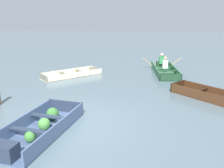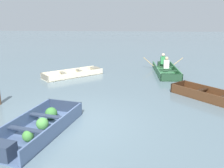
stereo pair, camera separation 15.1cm
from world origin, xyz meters
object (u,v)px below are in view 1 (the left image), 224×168
at_px(dinghy_slate_blue_foreground, 39,129).
at_px(skiff_cream_mid_moored, 74,74).
at_px(rowboat_green_with_crew, 164,69).
at_px(skiff_dark_varnish_near_moored, 215,97).

height_order(dinghy_slate_blue_foreground, skiff_cream_mid_moored, dinghy_slate_blue_foreground).
relative_size(dinghy_slate_blue_foreground, skiff_cream_mid_moored, 1.10).
bearing_deg(rowboat_green_with_crew, dinghy_slate_blue_foreground, -120.19).
relative_size(dinghy_slate_blue_foreground, skiff_dark_varnish_near_moored, 1.10).
bearing_deg(skiff_cream_mid_moored, dinghy_slate_blue_foreground, -86.77).
bearing_deg(rowboat_green_with_crew, skiff_cream_mid_moored, -166.82).
xyz_separation_m(skiff_dark_varnish_near_moored, rowboat_green_with_crew, (-1.23, 4.58, 0.05)).
bearing_deg(dinghy_slate_blue_foreground, rowboat_green_with_crew, 59.81).
xyz_separation_m(dinghy_slate_blue_foreground, skiff_cream_mid_moored, (-0.37, 6.49, -0.06)).
height_order(skiff_cream_mid_moored, rowboat_green_with_crew, rowboat_green_with_crew).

